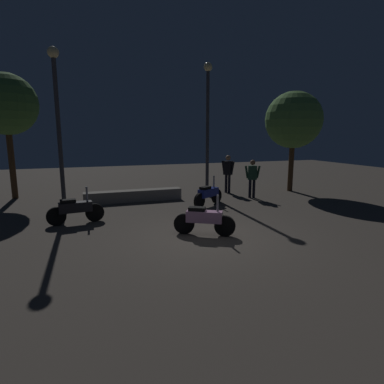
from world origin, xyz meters
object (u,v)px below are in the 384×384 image
object	(u,v)px
motorcycle_black_parked_left	(75,209)
streetlamp_far	(208,114)
person_bystander_far	(252,175)
motorcycle_pink_foreground	(204,219)
motorcycle_blue_parked_right	(208,194)
person_rider_beside	(228,170)
streetlamp_near	(57,112)

from	to	relation	value
motorcycle_black_parked_left	streetlamp_far	xyz separation A→B (m)	(5.39, 2.81, 3.05)
person_bystander_far	motorcycle_black_parked_left	bearing A→B (deg)	-51.21
motorcycle_black_parked_left	streetlamp_far	bearing A→B (deg)	21.12
motorcycle_pink_foreground	motorcycle_blue_parked_right	world-z (taller)	same
person_rider_beside	streetlamp_far	bearing A→B (deg)	160.41
motorcycle_pink_foreground	motorcycle_black_parked_left	xyz separation A→B (m)	(-3.26, 2.30, 0.00)
motorcycle_pink_foreground	streetlamp_near	distance (m)	6.04
motorcycle_black_parked_left	motorcycle_blue_parked_right	size ratio (longest dim) A/B	1.14
person_rider_beside	streetlamp_near	size ratio (longest dim) A/B	0.32
motorcycle_blue_parked_right	streetlamp_far	bearing A→B (deg)	37.66
motorcycle_pink_foreground	streetlamp_near	size ratio (longest dim) A/B	0.28
motorcycle_black_parked_left	person_rider_beside	xyz separation A→B (m)	(6.54, 3.15, 0.60)
streetlamp_far	person_rider_beside	bearing A→B (deg)	16.32
motorcycle_blue_parked_right	streetlamp_far	size ratio (longest dim) A/B	0.26
streetlamp_near	streetlamp_far	xyz separation A→B (m)	(5.78, 1.30, 0.10)
person_rider_beside	person_bystander_far	bearing A→B (deg)	-107.66
streetlamp_near	person_bystander_far	bearing A→B (deg)	1.80
motorcycle_pink_foreground	streetlamp_far	xyz separation A→B (m)	(2.13, 5.11, 3.05)
motorcycle_blue_parked_right	person_bystander_far	size ratio (longest dim) A/B	0.91
motorcycle_blue_parked_right	streetlamp_near	world-z (taller)	streetlamp_near
motorcycle_black_parked_left	person_rider_beside	size ratio (longest dim) A/B	0.96
motorcycle_black_parked_left	streetlamp_near	bearing A→B (deg)	98.10
motorcycle_pink_foreground	motorcycle_black_parked_left	bearing A→B (deg)	174.78
motorcycle_black_parked_left	streetlamp_far	size ratio (longest dim) A/B	0.30
motorcycle_blue_parked_right	streetlamp_near	xyz separation A→B (m)	(-5.08, 0.57, 2.95)
motorcycle_black_parked_left	person_rider_beside	bearing A→B (deg)	19.27
person_bystander_far	streetlamp_far	xyz separation A→B (m)	(-1.62, 1.07, 2.53)
streetlamp_near	motorcycle_blue_parked_right	bearing A→B (deg)	-6.44
motorcycle_blue_parked_right	motorcycle_black_parked_left	bearing A→B (deg)	159.30
motorcycle_pink_foreground	motorcycle_blue_parked_right	xyz separation A→B (m)	(1.43, 3.23, 0.00)
motorcycle_pink_foreground	motorcycle_blue_parked_right	size ratio (longest dim) A/B	1.02
motorcycle_black_parked_left	person_bystander_far	bearing A→B (deg)	7.51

